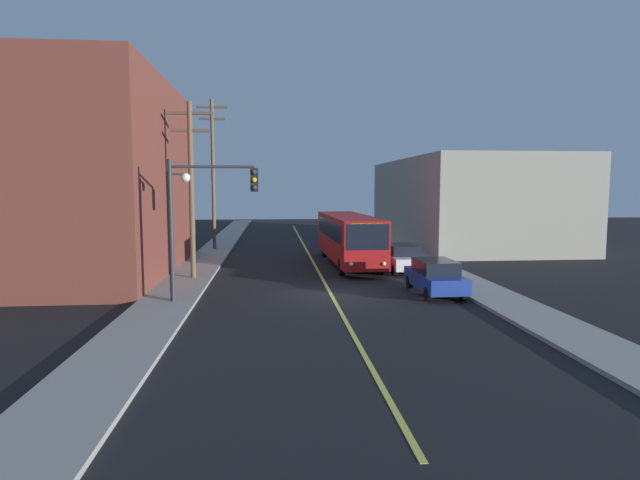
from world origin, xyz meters
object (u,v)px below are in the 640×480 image
Objects in this scene: parked_car_white at (402,257)px; city_bus at (348,237)px; traffic_signal_left_corner at (208,204)px; utility_pole_near at (191,182)px; street_lamp_left at (175,217)px; utility_pole_mid at (213,168)px; parked_car_blue at (435,276)px; parked_car_red at (375,245)px.

city_bus is at bearing 131.09° from parked_car_white.
city_bus is at bearing 55.36° from traffic_signal_left_corner.
utility_pole_near reaches higher than traffic_signal_left_corner.
street_lamp_left is at bearing -147.35° from parked_car_white.
utility_pole_mid reaches higher than parked_car_white.
street_lamp_left is (0.52, -19.25, -2.79)m from utility_pole_mid.
parked_car_blue is at bearing -22.08° from utility_pole_near.
street_lamp_left is at bearing 167.64° from traffic_signal_left_corner.
traffic_signal_left_corner is at bearing -84.35° from utility_pole_mid.
traffic_signal_left_corner reaches higher than city_bus.
city_bus is 2.22× the size of street_lamp_left.
utility_pole_near is at bearing 157.92° from parked_car_blue.
utility_pole_near is 5.90m from street_lamp_left.
city_bus reaches higher than parked_car_red.
parked_car_blue is at bearing -90.69° from parked_car_white.
parked_car_blue is 0.80× the size of street_lamp_left.
city_bus is 14.14m from street_lamp_left.
traffic_signal_left_corner is at bearing -142.83° from parked_car_white.
parked_car_white is 13.46m from traffic_signal_left_corner.
utility_pole_mid reaches higher than utility_pole_near.
traffic_signal_left_corner is at bearing -173.44° from parked_car_blue.
city_bus is 4.30m from parked_car_white.
street_lamp_left reaches higher than city_bus.
parked_car_red is 14.14m from utility_pole_mid.
parked_car_red is (2.56, 3.97, -0.98)m from city_bus.
street_lamp_left is (-1.42, 0.31, -0.56)m from traffic_signal_left_corner.
parked_car_red is 0.81× the size of street_lamp_left.
utility_pole_near is at bearing -88.48° from utility_pole_mid.
city_bus is 2.76× the size of parked_car_blue.
utility_pole_near is at bearing 104.72° from traffic_signal_left_corner.
parked_car_red is at bearing 90.47° from parked_car_blue.
parked_car_blue is 1.00× the size of parked_car_red.
traffic_signal_left_corner is (1.57, -5.99, -1.00)m from utility_pole_near.
city_bus is at bearing -122.83° from parked_car_red.
parked_car_blue and parked_car_red have the same top height.
traffic_signal_left_corner is (-7.61, -11.02, 2.49)m from city_bus.
city_bus is 2.04× the size of traffic_signal_left_corner.
parked_car_red is 0.48× the size of utility_pole_near.
parked_car_red is (-0.19, 7.12, 0.00)m from parked_car_white.
city_bus is at bearing 49.86° from street_lamp_left.
parked_car_red is (-0.11, 13.80, 0.00)m from parked_car_blue.
utility_pole_mid is at bearing 91.54° from street_lamp_left.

